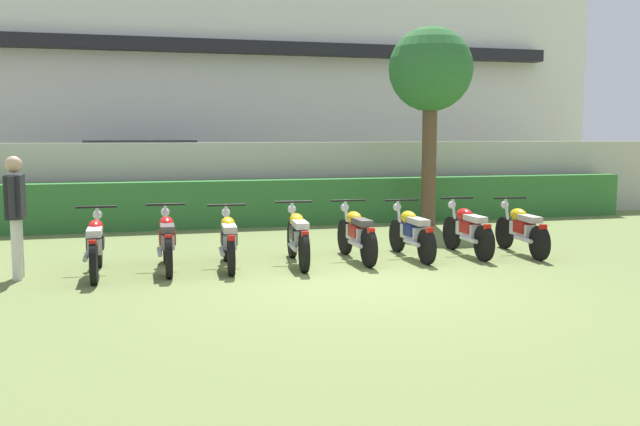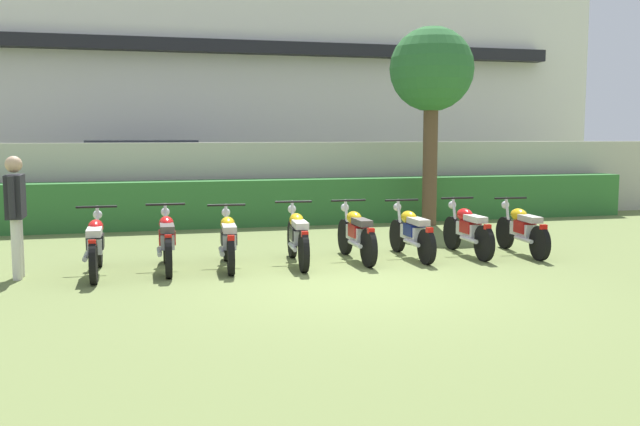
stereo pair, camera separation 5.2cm
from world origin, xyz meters
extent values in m
plane|color=olive|center=(0.00, 0.00, 0.00)|extent=(60.00, 60.00, 0.00)
cube|color=white|center=(0.00, 14.67, 4.11)|extent=(23.42, 6.00, 8.22)
cube|color=black|center=(0.00, 11.42, 4.52)|extent=(19.68, 0.50, 0.36)
cube|color=#BCB7A8|center=(0.00, 7.21, 0.93)|extent=(22.25, 0.30, 1.85)
cube|color=#337033|center=(0.00, 6.51, 0.51)|extent=(17.80, 0.70, 1.03)
cube|color=navy|center=(-2.53, 9.44, 0.74)|extent=(4.56, 2.00, 1.00)
cube|color=#2D333D|center=(-2.73, 9.43, 1.57)|extent=(2.75, 1.79, 0.65)
cylinder|color=black|center=(-0.98, 10.42, 0.34)|extent=(0.69, 0.24, 0.68)
cylinder|color=black|center=(-0.92, 8.57, 0.34)|extent=(0.69, 0.24, 0.68)
cylinder|color=black|center=(-4.13, 10.31, 0.34)|extent=(0.69, 0.24, 0.68)
cylinder|color=black|center=(-4.07, 8.46, 0.34)|extent=(0.69, 0.24, 0.68)
cylinder|color=brown|center=(3.50, 5.58, 1.41)|extent=(0.33, 0.33, 2.82)
sphere|color=#2D6B33|center=(3.50, 5.58, 3.47)|extent=(1.86, 1.86, 1.86)
cylinder|color=black|center=(-3.47, 2.24, 0.31)|extent=(0.09, 0.62, 0.62)
cylinder|color=black|center=(-3.48, 0.90, 0.31)|extent=(0.09, 0.62, 0.62)
cube|color=silver|center=(-3.47, 1.52, 0.46)|extent=(0.20, 0.60, 0.22)
ellipsoid|color=red|center=(-3.47, 1.69, 0.69)|extent=(0.22, 0.44, 0.22)
cube|color=beige|center=(-3.48, 1.29, 0.67)|extent=(0.20, 0.52, 0.10)
cube|color=red|center=(-3.48, 0.80, 0.59)|extent=(0.10, 0.08, 0.08)
cylinder|color=silver|center=(-3.47, 2.15, 0.63)|extent=(0.05, 0.23, 0.65)
cylinder|color=black|center=(-3.47, 2.06, 0.95)|extent=(0.60, 0.04, 0.04)
sphere|color=silver|center=(-3.47, 2.26, 0.81)|extent=(0.14, 0.14, 0.14)
cylinder|color=silver|center=(-3.60, 1.27, 0.33)|extent=(0.07, 0.55, 0.07)
cube|color=black|center=(-3.47, 1.47, 0.51)|extent=(0.24, 0.36, 0.20)
cylinder|color=black|center=(-2.45, 2.28, 0.32)|extent=(0.10, 0.64, 0.63)
cylinder|color=black|center=(-2.47, 1.08, 0.32)|extent=(0.10, 0.64, 0.63)
cube|color=silver|center=(-2.46, 1.63, 0.47)|extent=(0.21, 0.60, 0.22)
ellipsoid|color=red|center=(-2.45, 1.80, 0.70)|extent=(0.23, 0.44, 0.22)
cube|color=#4C4742|center=(-2.46, 1.40, 0.68)|extent=(0.21, 0.52, 0.10)
cube|color=red|center=(-2.47, 0.98, 0.60)|extent=(0.10, 0.08, 0.08)
cylinder|color=silver|center=(-2.45, 2.19, 0.64)|extent=(0.05, 0.23, 0.65)
cylinder|color=black|center=(-2.45, 2.10, 0.96)|extent=(0.60, 0.05, 0.04)
sphere|color=silver|center=(-2.45, 2.30, 0.82)|extent=(0.14, 0.14, 0.14)
cylinder|color=silver|center=(-2.58, 1.38, 0.34)|extent=(0.08, 0.55, 0.07)
cube|color=#A51414|center=(-2.46, 1.58, 0.52)|extent=(0.25, 0.36, 0.20)
cylinder|color=black|center=(-1.49, 2.27, 0.28)|extent=(0.13, 0.57, 0.57)
cylinder|color=black|center=(-1.58, 1.05, 0.28)|extent=(0.13, 0.57, 0.57)
cube|color=silver|center=(-1.54, 1.61, 0.43)|extent=(0.24, 0.61, 0.22)
ellipsoid|color=yellow|center=(-1.53, 1.78, 0.66)|extent=(0.25, 0.45, 0.22)
cube|color=#B2ADA3|center=(-1.55, 1.38, 0.64)|extent=(0.24, 0.53, 0.10)
cube|color=red|center=(-1.59, 0.95, 0.56)|extent=(0.11, 0.09, 0.08)
cylinder|color=silver|center=(-1.50, 2.18, 0.60)|extent=(0.07, 0.23, 0.65)
cylinder|color=black|center=(-1.50, 2.09, 0.92)|extent=(0.60, 0.08, 0.04)
sphere|color=silver|center=(-1.49, 2.29, 0.78)|extent=(0.14, 0.14, 0.14)
cylinder|color=silver|center=(-1.68, 1.37, 0.30)|extent=(0.11, 0.55, 0.07)
cube|color=black|center=(-1.54, 1.56, 0.48)|extent=(0.27, 0.38, 0.20)
cylinder|color=black|center=(-0.39, 2.28, 0.31)|extent=(0.14, 0.62, 0.62)
cylinder|color=black|center=(-0.50, 1.01, 0.31)|extent=(0.14, 0.62, 0.62)
cube|color=silver|center=(-0.45, 1.60, 0.46)|extent=(0.25, 0.61, 0.22)
ellipsoid|color=yellow|center=(-0.43, 1.77, 0.69)|extent=(0.26, 0.46, 0.22)
cube|color=beige|center=(-0.47, 1.37, 0.67)|extent=(0.24, 0.53, 0.10)
cube|color=red|center=(-0.51, 0.91, 0.59)|extent=(0.11, 0.09, 0.08)
cylinder|color=silver|center=(-0.40, 2.19, 0.63)|extent=(0.07, 0.23, 0.65)
cylinder|color=black|center=(-0.41, 2.10, 0.95)|extent=(0.60, 0.09, 0.04)
sphere|color=silver|center=(-0.39, 2.30, 0.81)|extent=(0.14, 0.14, 0.14)
cylinder|color=silver|center=(-0.59, 1.36, 0.33)|extent=(0.12, 0.55, 0.07)
cube|color=black|center=(-0.45, 1.55, 0.51)|extent=(0.27, 0.38, 0.20)
cylinder|color=black|center=(0.55, 2.36, 0.30)|extent=(0.10, 0.60, 0.60)
cylinder|color=black|center=(0.56, 1.13, 0.30)|extent=(0.10, 0.60, 0.60)
cube|color=silver|center=(0.56, 1.70, 0.45)|extent=(0.21, 0.60, 0.22)
ellipsoid|color=yellow|center=(0.55, 1.87, 0.68)|extent=(0.22, 0.44, 0.22)
cube|color=#4C4742|center=(0.56, 1.47, 0.66)|extent=(0.20, 0.52, 0.10)
cube|color=red|center=(0.56, 1.03, 0.58)|extent=(0.10, 0.08, 0.08)
cylinder|color=silver|center=(0.55, 2.27, 0.62)|extent=(0.05, 0.23, 0.65)
cylinder|color=black|center=(0.55, 2.18, 0.94)|extent=(0.60, 0.04, 0.04)
sphere|color=silver|center=(0.55, 2.38, 0.80)|extent=(0.14, 0.14, 0.14)
cylinder|color=silver|center=(0.44, 1.44, 0.32)|extent=(0.07, 0.55, 0.07)
cube|color=#A51414|center=(0.56, 1.65, 0.50)|extent=(0.24, 0.36, 0.20)
cylinder|color=black|center=(1.51, 2.37, 0.28)|extent=(0.09, 0.56, 0.56)
cylinder|color=black|center=(1.52, 1.12, 0.28)|extent=(0.09, 0.56, 0.56)
cube|color=silver|center=(1.51, 1.69, 0.43)|extent=(0.20, 0.60, 0.22)
ellipsoid|color=yellow|center=(1.51, 1.86, 0.66)|extent=(0.22, 0.44, 0.22)
cube|color=#B2ADA3|center=(1.52, 1.46, 0.64)|extent=(0.20, 0.52, 0.10)
cube|color=red|center=(1.52, 1.02, 0.56)|extent=(0.10, 0.08, 0.08)
cylinder|color=silver|center=(1.51, 2.28, 0.60)|extent=(0.05, 0.23, 0.65)
cylinder|color=black|center=(1.51, 2.19, 0.92)|extent=(0.60, 0.04, 0.04)
sphere|color=silver|center=(1.51, 2.39, 0.78)|extent=(0.14, 0.14, 0.14)
cylinder|color=silver|center=(1.40, 1.44, 0.30)|extent=(0.07, 0.55, 0.07)
cube|color=navy|center=(1.51, 1.64, 0.48)|extent=(0.24, 0.36, 0.20)
cylinder|color=black|center=(2.54, 2.36, 0.29)|extent=(0.10, 0.59, 0.59)
cylinder|color=black|center=(2.53, 1.14, 0.29)|extent=(0.10, 0.59, 0.59)
cube|color=silver|center=(2.53, 1.70, 0.44)|extent=(0.21, 0.60, 0.22)
ellipsoid|color=red|center=(2.54, 1.87, 0.67)|extent=(0.23, 0.44, 0.22)
cube|color=beige|center=(2.53, 1.47, 0.65)|extent=(0.21, 0.52, 0.10)
cube|color=red|center=(2.53, 1.04, 0.57)|extent=(0.10, 0.08, 0.08)
cylinder|color=silver|center=(2.54, 2.27, 0.61)|extent=(0.05, 0.23, 0.65)
cylinder|color=black|center=(2.54, 2.18, 0.93)|extent=(0.60, 0.04, 0.04)
sphere|color=silver|center=(2.54, 2.38, 0.79)|extent=(0.14, 0.14, 0.14)
cylinder|color=silver|center=(2.41, 1.45, 0.31)|extent=(0.08, 0.55, 0.07)
cube|color=#A51414|center=(2.53, 1.65, 0.49)|extent=(0.24, 0.36, 0.20)
cylinder|color=black|center=(3.51, 2.22, 0.28)|extent=(0.12, 0.57, 0.57)
cylinder|color=black|center=(3.43, 0.97, 0.28)|extent=(0.12, 0.57, 0.57)
cube|color=silver|center=(3.47, 1.54, 0.43)|extent=(0.24, 0.61, 0.22)
ellipsoid|color=yellow|center=(3.48, 1.71, 0.66)|extent=(0.25, 0.45, 0.22)
cube|color=#B2ADA3|center=(3.45, 1.31, 0.64)|extent=(0.23, 0.53, 0.10)
cube|color=red|center=(3.43, 0.87, 0.56)|extent=(0.10, 0.09, 0.08)
cylinder|color=silver|center=(3.50, 2.13, 0.60)|extent=(0.06, 0.23, 0.65)
cylinder|color=black|center=(3.50, 2.04, 0.92)|extent=(0.60, 0.07, 0.04)
sphere|color=silver|center=(3.51, 2.24, 0.78)|extent=(0.14, 0.14, 0.14)
cylinder|color=silver|center=(3.33, 1.30, 0.30)|extent=(0.10, 0.55, 0.07)
cube|color=#A51414|center=(3.46, 1.49, 0.48)|extent=(0.26, 0.37, 0.20)
cylinder|color=silver|center=(-4.54, 1.71, 0.43)|extent=(0.13, 0.13, 0.87)
cylinder|color=silver|center=(-4.54, 1.48, 0.43)|extent=(0.13, 0.13, 0.87)
cube|color=#232328|center=(-4.54, 1.60, 1.17)|extent=(0.22, 0.50, 0.61)
cylinder|color=#232328|center=(-4.54, 1.90, 1.19)|extent=(0.09, 0.09, 0.58)
cylinder|color=#232328|center=(-4.54, 1.30, 1.19)|extent=(0.09, 0.09, 0.58)
sphere|color=tan|center=(-4.54, 1.60, 1.63)|extent=(0.23, 0.23, 0.23)
camera|label=1|loc=(-2.94, -9.04, 2.05)|focal=39.58mm
camera|label=2|loc=(-2.89, -9.05, 2.05)|focal=39.58mm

